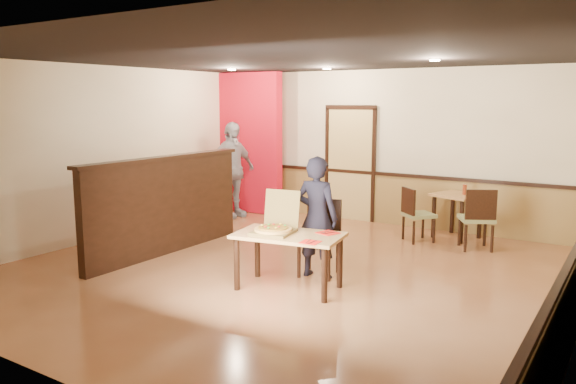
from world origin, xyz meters
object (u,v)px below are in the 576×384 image
object	(u,v)px
main_table	(289,242)
side_chair_left	(415,212)
passerby	(232,170)
condiment	(465,189)
diner	(317,217)
side_chair_right	(478,216)
pizza_box	(275,227)
side_table	(457,204)
diner_chair	(321,234)

from	to	relation	value
main_table	side_chair_left	world-z (taller)	side_chair_left
side_chair_left	passerby	xyz separation A→B (m)	(-3.67, -0.06, 0.45)
condiment	diner	bearing A→B (deg)	-108.42
side_chair_right	condiment	distance (m)	0.78
side_chair_left	diner	size ratio (longest dim) A/B	0.56
side_chair_right	diner	distance (m)	2.82
main_table	diner	bearing A→B (deg)	75.22
main_table	pizza_box	xyz separation A→B (m)	(-0.18, -0.03, 0.17)
side_chair_left	side_table	distance (m)	0.78
diner_chair	side_chair_right	distance (m)	2.69
side_table	condiment	bearing A→B (deg)	1.96
main_table	passerby	world-z (taller)	passerby
main_table	diner	distance (m)	0.62
diner_chair	side_chair_right	world-z (taller)	diner_chair
diner	side_chair_left	bearing A→B (deg)	-101.77
main_table	side_chair_left	bearing A→B (deg)	71.47
diner_chair	diner	distance (m)	0.29
side_chair_left	pizza_box	bearing A→B (deg)	119.98
side_chair_left	condiment	distance (m)	0.92
diner_chair	side_chair_right	size ratio (longest dim) A/B	1.02
side_chair_right	passerby	world-z (taller)	passerby
pizza_box	condiment	distance (m)	3.88
diner_chair	side_table	size ratio (longest dim) A/B	1.13
side_chair_right	passerby	size ratio (longest dim) A/B	0.52
main_table	diner	size ratio (longest dim) A/B	0.88
side_chair_right	pizza_box	distance (m)	3.47
side_chair_left	diner	distance (m)	2.51
side_chair_left	diner	bearing A→B (deg)	122.21
diner_chair	passerby	bearing A→B (deg)	134.19
pizza_box	side_table	bearing A→B (deg)	62.87
main_table	condiment	bearing A→B (deg)	63.88
diner_chair	passerby	xyz separation A→B (m)	(-3.23, 2.24, 0.39)
main_table	side_chair_right	bearing A→B (deg)	54.69
diner_chair	side_chair_right	xyz separation A→B (m)	(1.42, 2.29, -0.01)
diner_chair	condiment	size ratio (longest dim) A/B	5.91
side_chair_right	diner	bearing A→B (deg)	31.40
main_table	passerby	xyz separation A→B (m)	(-3.20, 2.97, 0.35)
side_chair_right	condiment	world-z (taller)	side_chair_right
side_table	diner	world-z (taller)	diner
passerby	pizza_box	xyz separation A→B (m)	(3.02, -3.00, -0.18)
side_table	pizza_box	bearing A→B (deg)	-107.26
main_table	diner_chair	xyz separation A→B (m)	(0.02, 0.74, -0.04)
side_chair_left	passerby	size ratio (longest dim) A/B	0.47
passerby	pizza_box	world-z (taller)	passerby
diner_chair	diner	size ratio (longest dim) A/B	0.62
diner_chair	condiment	world-z (taller)	diner_chair
side_chair_left	condiment	size ratio (longest dim) A/B	5.29
main_table	pizza_box	distance (m)	0.25
side_chair_left	main_table	bearing A→B (deg)	123.10
diner_chair	pizza_box	world-z (taller)	pizza_box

